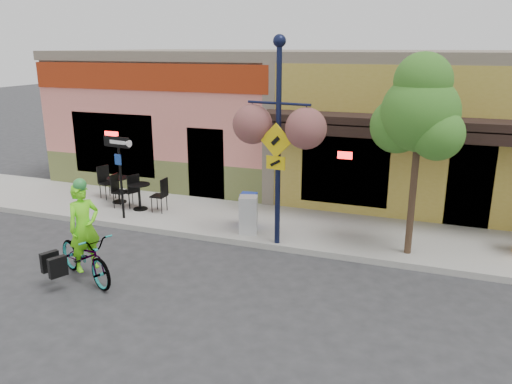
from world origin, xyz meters
TOP-DOWN VIEW (x-y plane):
  - ground at (0.00, 0.00)m, footprint 90.00×90.00m
  - sidewalk at (0.00, 2.00)m, footprint 24.00×3.00m
  - curb at (0.00, 0.55)m, footprint 24.00×0.12m
  - building at (0.00, 7.50)m, footprint 18.20×8.20m
  - bicycle at (-3.04, -2.26)m, footprint 2.11×1.48m
  - cyclist_rider at (-2.99, -2.26)m, footprint 0.67×0.78m
  - lamp_post at (0.16, 0.65)m, footprint 1.59×0.80m
  - one_way_sign at (-4.30, 0.92)m, footprint 0.88×0.31m
  - cafe_set_left at (-4.29, 1.71)m, footprint 1.67×0.87m
  - cafe_set_right at (-5.25, 2.07)m, footprint 1.87×1.42m
  - newspaper_box_blue at (-0.87, 1.47)m, footprint 0.44×0.40m
  - newspaper_box_grey at (-0.71, 1.03)m, footprint 0.53×0.50m
  - street_tree at (3.12, 1.10)m, footprint 2.10×2.10m

SIDE VIEW (x-z plane):
  - ground at x=0.00m, z-range 0.00..0.00m
  - sidewalk at x=0.00m, z-range 0.00..0.15m
  - curb at x=0.00m, z-range 0.00..0.15m
  - bicycle at x=-3.04m, z-range 0.00..1.05m
  - newspaper_box_blue at x=-0.87m, z-range 0.15..1.04m
  - newspaper_box_grey at x=-0.71m, z-range 0.15..1.10m
  - cafe_set_left at x=-4.29m, z-range 0.15..1.13m
  - cafe_set_right at x=-5.25m, z-range 0.15..1.16m
  - cyclist_rider at x=-2.99m, z-range 0.00..1.81m
  - one_way_sign at x=-4.30m, z-range 0.15..2.39m
  - building at x=0.00m, z-range 0.00..4.50m
  - street_tree at x=3.12m, z-range 0.15..4.61m
  - lamp_post at x=0.16m, z-range 0.15..4.91m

